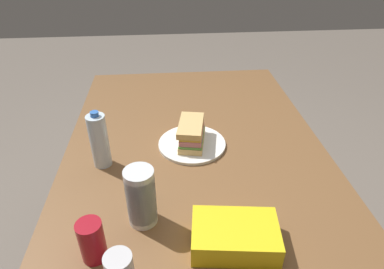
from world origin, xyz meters
TOP-DOWN VIEW (x-y plane):
  - ground_plane at (0.00, 0.00)m, footprint 8.00×8.00m
  - dining_table at (0.00, 0.00)m, footprint 1.40×1.00m
  - paper_plate at (-0.03, 0.01)m, footprint 0.26×0.26m
  - sandwich at (-0.02, 0.01)m, footprint 0.20×0.12m
  - soda_can_red at (-0.51, 0.31)m, footprint 0.07×0.07m
  - chip_bag at (-0.51, -0.06)m, footprint 0.18×0.25m
  - water_bottle_tall at (-0.12, 0.34)m, footprint 0.06×0.06m
  - plastic_cup_stack at (-0.40, 0.19)m, footprint 0.08×0.08m

SIDE VIEW (x-z plane):
  - ground_plane at x=0.00m, z-range 0.00..0.00m
  - dining_table at x=0.00m, z-range 0.28..1.04m
  - paper_plate at x=-0.03m, z-range 0.76..0.77m
  - chip_bag at x=-0.51m, z-range 0.76..0.83m
  - sandwich at x=-0.02m, z-range 0.77..0.85m
  - soda_can_red at x=-0.51m, z-range 0.76..0.88m
  - plastic_cup_stack at x=-0.40m, z-range 0.76..0.94m
  - water_bottle_tall at x=-0.12m, z-range 0.75..0.97m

